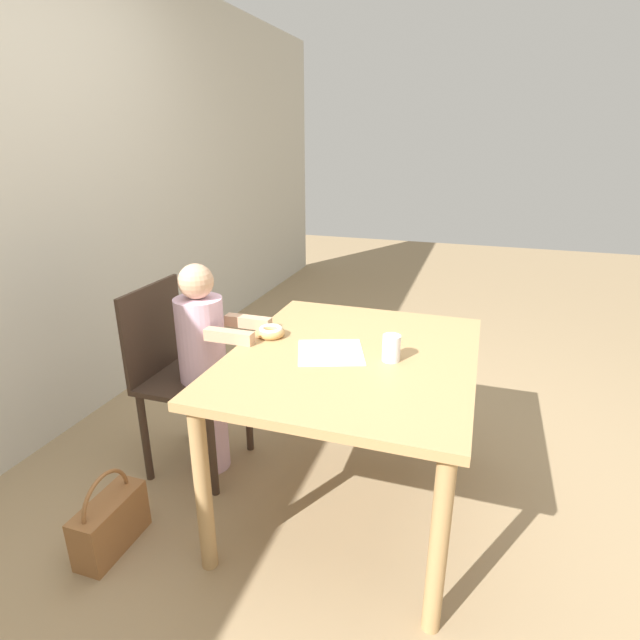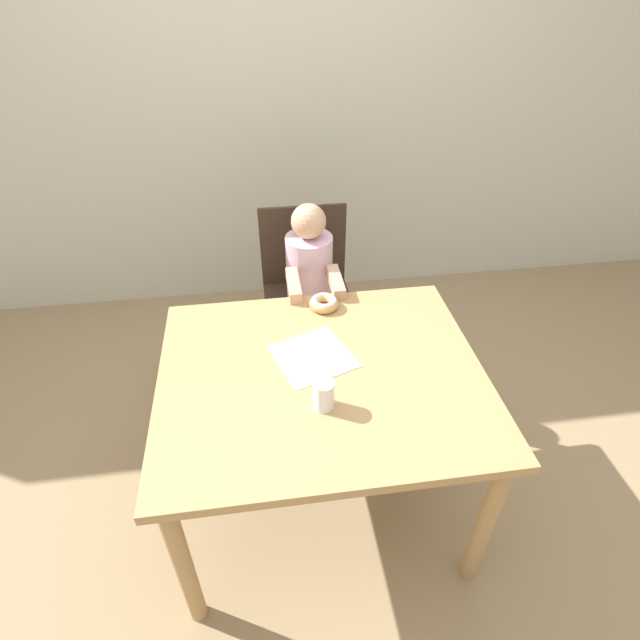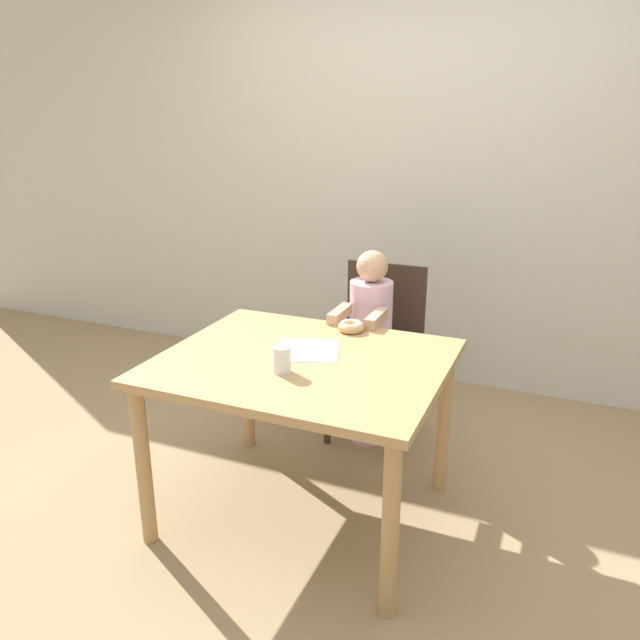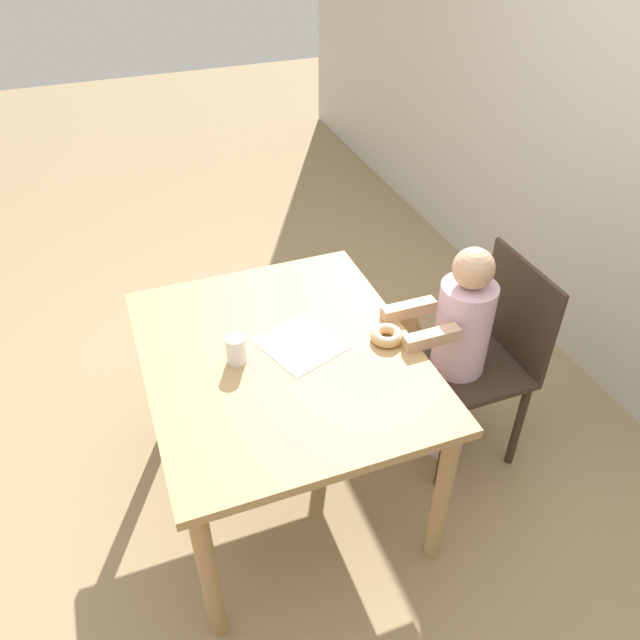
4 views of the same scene
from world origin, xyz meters
name	(u,v)px [view 2 (image 2 of 4)]	position (x,y,z in m)	size (l,w,h in m)	color
ground_plane	(321,494)	(0.00, 0.00, 0.00)	(12.00, 12.00, 0.00)	#997F5B
wall_back	(278,92)	(0.00, 1.66, 1.25)	(8.00, 0.05, 2.50)	beige
dining_table	(322,392)	(0.00, 0.00, 0.63)	(1.12, 0.94, 0.72)	tan
chair	(307,294)	(0.05, 0.83, 0.48)	(0.43, 0.41, 0.90)	#38281E
child_figure	(310,302)	(0.05, 0.71, 0.52)	(0.23, 0.41, 1.02)	silver
donut	(324,303)	(0.06, 0.38, 0.74)	(0.12, 0.12, 0.04)	tan
napkin	(313,356)	(-0.02, 0.09, 0.72)	(0.33, 0.33, 0.00)	white
handbag	(200,360)	(-0.54, 0.82, 0.12)	(0.31, 0.13, 0.34)	brown
cup	(324,395)	(-0.02, -0.15, 0.77)	(0.07, 0.07, 0.10)	white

